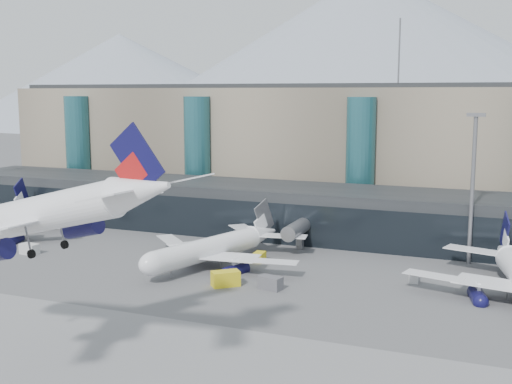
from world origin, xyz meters
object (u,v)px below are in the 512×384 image
(jet_parked_mid, at_px, (221,240))
(veh_g, at_px, (414,277))
(veh_c, at_px, (270,283))
(lightmast_mid, at_px, (473,180))
(veh_a, at_px, (29,249))
(veh_h, at_px, (226,279))
(veh_b, at_px, (259,257))
(hero_jet, at_px, (55,204))

(jet_parked_mid, height_order, veh_g, jet_parked_mid)
(veh_c, bearing_deg, veh_g, 44.38)
(veh_g, bearing_deg, lightmast_mid, 146.00)
(veh_a, relative_size, veh_g, 1.37)
(jet_parked_mid, height_order, veh_h, jet_parked_mid)
(veh_h, bearing_deg, veh_b, 51.09)
(jet_parked_mid, relative_size, veh_b, 12.21)
(jet_parked_mid, relative_size, veh_g, 13.67)
(lightmast_mid, xyz_separation_m, veh_g, (-7.16, -14.61, -13.70))
(hero_jet, relative_size, veh_g, 13.31)
(hero_jet, distance_m, veh_a, 55.95)
(lightmast_mid, bearing_deg, hero_jet, -121.12)
(veh_c, xyz_separation_m, veh_h, (-6.84, -1.00, 0.17))
(lightmast_mid, distance_m, veh_a, 78.87)
(veh_b, xyz_separation_m, veh_h, (0.53, -15.15, 0.35))
(veh_a, bearing_deg, veh_b, 20.97)
(lightmast_mid, xyz_separation_m, veh_b, (-33.76, -12.16, -13.62))
(veh_a, xyz_separation_m, veh_c, (47.84, -3.38, 0.03))
(lightmast_mid, height_order, hero_jet, lightmast_mid)
(jet_parked_mid, bearing_deg, veh_a, 119.86)
(veh_b, relative_size, veh_h, 0.67)
(jet_parked_mid, distance_m, veh_b, 7.47)
(lightmast_mid, xyz_separation_m, jet_parked_mid, (-39.45, -15.70, -10.31))
(lightmast_mid, bearing_deg, jet_parked_mid, -158.30)
(hero_jet, distance_m, veh_g, 57.53)
(jet_parked_mid, distance_m, veh_a, 35.68)
(veh_a, distance_m, veh_h, 41.24)
(lightmast_mid, distance_m, veh_c, 39.62)
(veh_h, bearing_deg, veh_g, -14.92)
(lightmast_mid, relative_size, veh_h, 6.15)
(veh_a, relative_size, veh_h, 0.81)
(hero_jet, height_order, veh_b, hero_jet)
(veh_h, bearing_deg, veh_a, 133.00)
(veh_a, xyz_separation_m, veh_g, (67.08, 8.33, -0.23))
(hero_jet, xyz_separation_m, veh_c, (10.35, 34.56, -16.87))
(hero_jet, xyz_separation_m, veh_h, (3.51, 33.56, -16.71))
(hero_jet, bearing_deg, veh_h, 90.77)
(veh_g, bearing_deg, veh_h, -71.91)
(veh_b, xyz_separation_m, veh_g, (26.60, -2.45, -0.08))
(veh_c, bearing_deg, jet_parked_mid, 153.93)
(hero_jet, bearing_deg, veh_a, 141.41)
(lightmast_mid, distance_m, hero_jet, 71.19)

